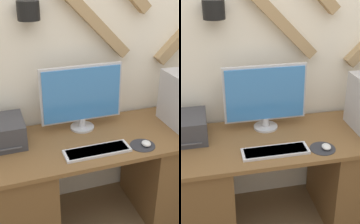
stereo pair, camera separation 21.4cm
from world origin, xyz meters
TOP-DOWN VIEW (x-y plane):
  - wall_back at (0.01, 0.73)m, footprint 6.40×0.20m
  - desk at (0.00, 0.34)m, footprint 1.66×0.68m
  - monitor at (-0.05, 0.52)m, footprint 0.61×0.18m
  - keyboard at (-0.06, 0.16)m, footprint 0.45×0.14m
  - mousepad at (0.26, 0.13)m, footprint 0.17×0.17m
  - mouse at (0.28, 0.12)m, footprint 0.06×0.07m
  - printer at (-0.63, 0.48)m, footprint 0.28×0.32m

SIDE VIEW (x-z plane):
  - desk at x=0.00m, z-range 0.01..0.78m
  - mousepad at x=0.26m, z-range 0.76..0.77m
  - keyboard at x=-0.06m, z-range 0.76..0.78m
  - mouse at x=0.28m, z-range 0.77..0.80m
  - printer at x=-0.63m, z-range 0.76..0.94m
  - monitor at x=-0.05m, z-range 0.78..1.27m
  - wall_back at x=0.01m, z-range 0.01..2.71m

